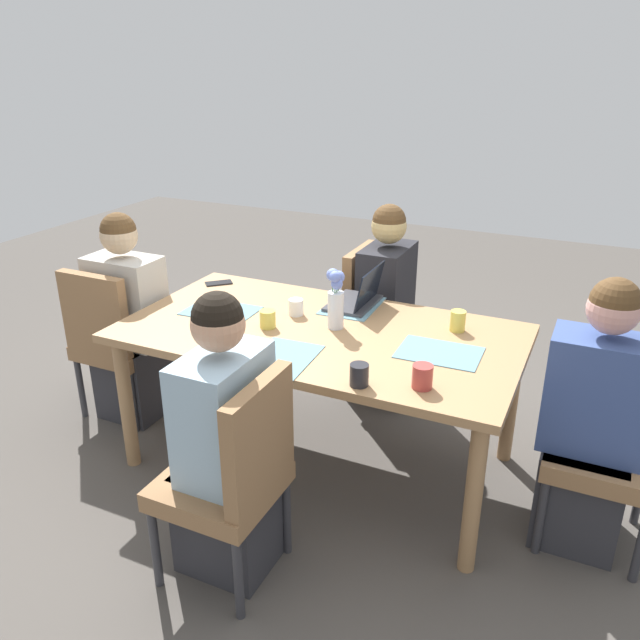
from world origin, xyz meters
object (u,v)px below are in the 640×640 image
at_px(flower_vase, 336,297).
at_px(laptop_near_right_near, 358,298).
at_px(person_head_right_left_far, 130,329).
at_px(coffee_mug_near_right, 422,377).
at_px(coffee_mug_centre_right, 458,321).
at_px(person_far_left_mid, 226,452).
at_px(coffee_mug_far_left, 268,319).
at_px(chair_far_left_mid, 235,471).
at_px(chair_near_right_near, 377,314).
at_px(phone_black, 219,283).
at_px(coffee_mug_near_left, 359,375).
at_px(dining_table, 320,344).
at_px(coffee_mug_centre_left, 296,307).
at_px(person_head_left_left_near, 590,431).
at_px(chair_head_right_left_far, 114,337).
at_px(person_near_right_near, 385,315).
at_px(chair_head_left_left_near, 606,431).

distance_m(flower_vase, laptop_near_right_near, 0.33).
height_order(person_head_right_left_far, coffee_mug_near_right, person_head_right_left_far).
bearing_deg(coffee_mug_near_right, coffee_mug_centre_right, -89.01).
xyz_separation_m(laptop_near_right_near, coffee_mug_near_right, (-0.56, 0.71, 0.00)).
relative_size(person_far_left_mid, coffee_mug_far_left, 13.88).
xyz_separation_m(chair_far_left_mid, chair_near_right_near, (0.06, -1.72, 0.00)).
distance_m(laptop_near_right_near, phone_black, 0.86).
bearing_deg(coffee_mug_near_left, chair_far_left_mid, 50.87).
height_order(dining_table, coffee_mug_near_left, coffee_mug_near_left).
relative_size(chair_near_right_near, coffee_mug_near_left, 9.88).
relative_size(person_far_left_mid, coffee_mug_centre_left, 14.44).
bearing_deg(coffee_mug_near_right, person_head_left_left_near, -152.85).
height_order(person_head_left_left_near, chair_near_right_near, person_head_left_left_near).
bearing_deg(person_head_left_left_near, phone_black, -10.30).
distance_m(flower_vase, coffee_mug_far_left, 0.35).
relative_size(person_head_left_left_near, phone_black, 7.97).
bearing_deg(laptop_near_right_near, coffee_mug_near_left, 112.20).
distance_m(chair_head_right_left_far, flower_vase, 1.37).
distance_m(person_head_left_left_near, coffee_mug_far_left, 1.51).
relative_size(person_near_right_near, laptop_near_right_near, 3.73).
bearing_deg(person_head_left_left_near, chair_far_left_mid, 34.40).
relative_size(person_far_left_mid, flower_vase, 4.06).
height_order(laptop_near_right_near, coffee_mug_centre_left, laptop_near_right_near).
xyz_separation_m(person_head_right_left_far, flower_vase, (-1.24, -0.05, 0.38)).
height_order(person_near_right_near, coffee_mug_near_left, person_near_right_near).
relative_size(dining_table, coffee_mug_centre_right, 18.99).
bearing_deg(person_far_left_mid, chair_near_right_near, -90.37).
relative_size(flower_vase, coffee_mug_centre_right, 2.95).
xyz_separation_m(coffee_mug_centre_left, coffee_mug_centre_right, (-0.79, -0.15, 0.01)).
distance_m(laptop_near_right_near, coffee_mug_near_left, 0.86).
distance_m(chair_head_left_left_near, coffee_mug_near_left, 1.09).
bearing_deg(chair_head_right_left_far, laptop_near_right_near, -161.55).
height_order(chair_near_right_near, phone_black, chair_near_right_near).
xyz_separation_m(person_head_left_left_near, phone_black, (2.05, -0.37, 0.22)).
xyz_separation_m(chair_near_right_near, coffee_mug_near_right, (-0.63, 1.22, 0.30)).
height_order(person_head_left_left_near, person_head_right_left_far, same).
height_order(person_head_right_left_far, coffee_mug_near_left, person_head_right_left_far).
height_order(coffee_mug_centre_right, phone_black, coffee_mug_centre_right).
bearing_deg(laptop_near_right_near, flower_vase, 91.34).
xyz_separation_m(person_far_left_mid, coffee_mug_near_left, (-0.41, -0.35, 0.26)).
distance_m(coffee_mug_far_left, phone_black, 0.71).
xyz_separation_m(chair_head_right_left_far, person_near_right_near, (-1.30, -0.88, 0.03)).
height_order(chair_head_left_left_near, chair_far_left_mid, same).
xyz_separation_m(person_head_left_left_near, person_head_right_left_far, (2.43, -0.03, 0.00)).
distance_m(flower_vase, phone_black, 0.92).
xyz_separation_m(chair_head_left_left_near, person_near_right_near, (1.25, -0.76, 0.03)).
bearing_deg(coffee_mug_centre_left, coffee_mug_near_right, 149.60).
bearing_deg(coffee_mug_near_right, coffee_mug_far_left, -17.53).
bearing_deg(chair_head_right_left_far, coffee_mug_far_left, 179.24).
distance_m(chair_far_left_mid, flower_vase, 0.99).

